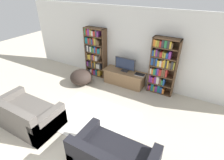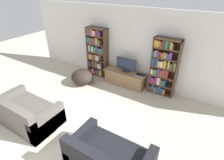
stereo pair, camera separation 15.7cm
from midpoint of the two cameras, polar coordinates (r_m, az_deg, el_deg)
wall_back at (r=6.04m, az=7.94°, el=10.36°), size 8.80×0.06×2.60m
bookshelf_left at (r=6.67m, az=-4.26°, el=9.09°), size 0.82×0.30×1.84m
bookshelf_right at (r=5.69m, az=17.08°, el=3.99°), size 0.82×0.30×1.84m
tv_stand at (r=6.23m, az=5.04°, el=0.69°), size 1.50×0.53×0.51m
television at (r=6.02m, az=5.33°, el=5.06°), size 0.73×0.16×0.49m
laptop at (r=5.92m, az=10.09°, el=1.60°), size 0.34×0.22×0.03m
area_rug at (r=4.91m, az=-5.82°, el=-12.13°), size 2.24×1.67×0.02m
couch_left_sectional at (r=5.06m, az=-25.41°, el=-9.79°), size 1.72×0.98×0.84m
couch_right_sofa at (r=3.67m, az=0.35°, el=-24.73°), size 1.58×0.93×0.81m
beanbag_ottoman at (r=6.36m, az=-8.95°, el=1.08°), size 0.79×0.79×0.53m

